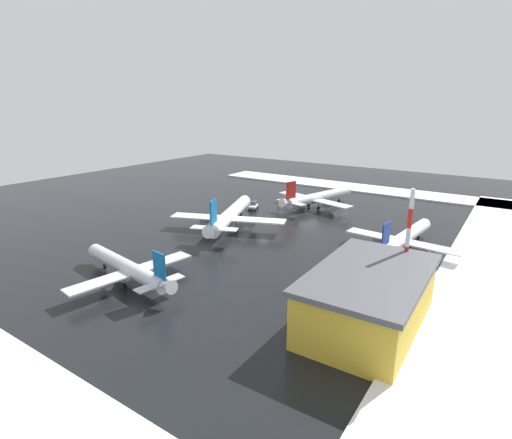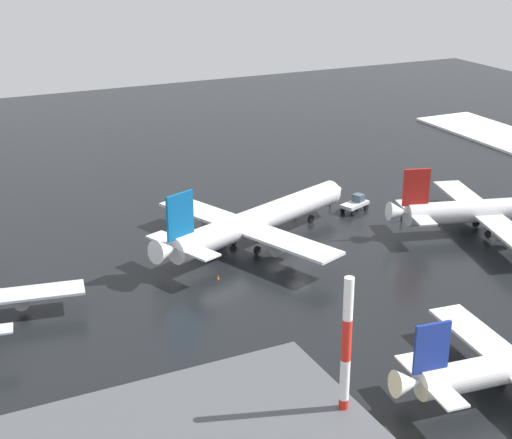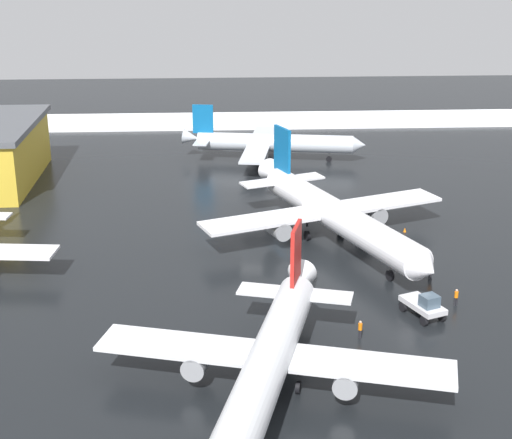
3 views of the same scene
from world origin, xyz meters
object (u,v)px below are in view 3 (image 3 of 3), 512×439
at_px(airplane_distant_tail, 267,365).
at_px(pushback_tug, 424,305).
at_px(ground_crew_beside_wing, 456,296).
at_px(traffic_cone_near_nose, 262,217).
at_px(ground_crew_by_nose_gear, 431,269).
at_px(airplane_parked_starboard, 334,214).
at_px(airplane_foreground_jet, 270,143).
at_px(traffic_cone_mid_line, 405,230).
at_px(ground_crew_near_tug, 360,329).

distance_m(airplane_distant_tail, pushback_tug, 20.67).
xyz_separation_m(ground_crew_beside_wing, traffic_cone_near_nose, (-25.82, -16.96, -0.70)).
xyz_separation_m(pushback_tug, traffic_cone_near_nose, (-28.09, -13.29, -1.01)).
bearing_deg(ground_crew_by_nose_gear, ground_crew_beside_wing, 4.81).
xyz_separation_m(airplane_distant_tail, traffic_cone_near_nose, (-41.68, 2.16, -3.00)).
bearing_deg(airplane_parked_starboard, airplane_foreground_jet, 165.68).
bearing_deg(traffic_cone_mid_line, airplane_foreground_jet, -157.85).
distance_m(pushback_tug, ground_crew_by_nose_gear, 9.30).
xyz_separation_m(pushback_tug, ground_crew_beside_wing, (-2.27, 3.67, -0.31)).
xyz_separation_m(airplane_parked_starboard, ground_crew_by_nose_gear, (10.43, 8.54, -2.61)).
height_order(airplane_foreground_jet, traffic_cone_near_nose, airplane_foreground_jet).
height_order(airplane_distant_tail, traffic_cone_mid_line, airplane_distant_tail).
height_order(airplane_parked_starboard, traffic_cone_mid_line, airplane_parked_starboard).
height_order(airplane_distant_tail, ground_crew_beside_wing, airplane_distant_tail).
relative_size(airplane_distant_tail, ground_crew_beside_wing, 19.16).
distance_m(ground_crew_by_nose_gear, traffic_cone_near_nose, 25.23).
bearing_deg(ground_crew_beside_wing, airplane_foreground_jet, 4.67).
height_order(airplane_distant_tail, traffic_cone_near_nose, airplane_distant_tail).
xyz_separation_m(airplane_parked_starboard, airplane_foreground_jet, (-36.98, -4.60, -0.71)).
bearing_deg(airplane_parked_starboard, ground_crew_near_tug, -24.07).
height_order(traffic_cone_near_nose, traffic_cone_mid_line, same).
height_order(ground_crew_by_nose_gear, ground_crew_beside_wing, same).
bearing_deg(airplane_foreground_jet, pushback_tug, -70.29).
height_order(ground_crew_near_tug, traffic_cone_mid_line, ground_crew_near_tug).
relative_size(ground_crew_by_nose_gear, ground_crew_near_tug, 1.00).
bearing_deg(airplane_distant_tail, airplane_foreground_jet, -168.74).
bearing_deg(traffic_cone_mid_line, airplane_distant_tail, -27.75).
height_order(airplane_foreground_jet, pushback_tug, airplane_foreground_jet).
bearing_deg(airplane_parked_starboard, ground_crew_by_nose_gear, 17.90).
height_order(ground_crew_near_tug, traffic_cone_near_nose, ground_crew_near_tug).
relative_size(airplane_parked_starboard, airplane_distant_tail, 1.07).
distance_m(pushback_tug, traffic_cone_mid_line, 22.81).
bearing_deg(ground_crew_by_nose_gear, pushback_tug, -19.94).
relative_size(pushback_tug, ground_crew_near_tug, 2.98).
xyz_separation_m(ground_crew_by_nose_gear, traffic_cone_near_nose, (-19.28, -16.26, -0.70)).
distance_m(airplane_foreground_jet, traffic_cone_near_nose, 28.41).
xyz_separation_m(pushback_tug, ground_crew_by_nose_gear, (-8.81, 2.97, -0.31)).
bearing_deg(airplane_foreground_jet, ground_crew_by_nose_gear, -65.05).
relative_size(airplane_foreground_jet, ground_crew_beside_wing, 17.03).
bearing_deg(traffic_cone_near_nose, airplane_foreground_jet, 173.66).
relative_size(ground_crew_by_nose_gear, traffic_cone_mid_line, 3.11).
xyz_separation_m(traffic_cone_near_nose, traffic_cone_mid_line, (5.58, 16.84, 0.00)).
relative_size(airplane_parked_starboard, pushback_tug, 6.87).
bearing_deg(traffic_cone_near_nose, ground_crew_beside_wing, 33.30).
bearing_deg(ground_crew_beside_wing, airplane_parked_starboard, 18.85).
xyz_separation_m(airplane_foreground_jet, ground_crew_beside_wing, (53.94, 13.84, -1.89)).
xyz_separation_m(airplane_foreground_jet, ground_crew_near_tug, (59.98, 3.53, -1.89)).
distance_m(airplane_distant_tail, traffic_cone_mid_line, 40.90).
bearing_deg(traffic_cone_near_nose, ground_crew_by_nose_gear, 40.14).
relative_size(ground_crew_near_tug, traffic_cone_mid_line, 3.11).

